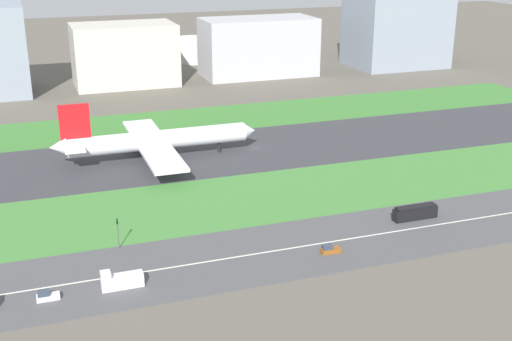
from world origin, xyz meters
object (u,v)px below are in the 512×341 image
traffic_light (118,231)px  office_tower (258,47)px  bus_0 (415,212)px  car_2 (47,296)px  car_1 (330,249)px  cargo_warehouse (397,20)px  fuel_tank_west (192,50)px  hangar_building (125,55)px  fuel_tank_centre (243,47)px  truck_1 (121,280)px  airliner (154,140)px

traffic_light → office_tower: (95.74, 174.01, 9.82)m
bus_0 → traffic_light: size_ratio=1.61×
car_2 → traffic_light: bearing=-132.7°
bus_0 → office_tower: office_tower is taller
car_1 → cargo_warehouse: 232.81m
fuel_tank_west → hangar_building: bearing=-134.1°
fuel_tank_west → car_1: bearing=-97.0°
traffic_light → bus_0: bearing=-6.3°
hangar_building → fuel_tank_centre: hangar_building is taller
bus_0 → traffic_light: (-72.12, 7.99, 2.47)m
bus_0 → fuel_tank_centre: fuel_tank_centre is taller
bus_0 → fuel_tank_west: bearing=89.7°
hangar_building → fuel_tank_centre: size_ratio=2.01×
truck_1 → cargo_warehouse: size_ratio=0.17×
truck_1 → airliner: bearing=-106.0°
car_2 → fuel_tank_west: size_ratio=0.25×
airliner → traffic_light: (-20.14, -60.01, -1.94)m
traffic_light → office_tower: 198.85m
airliner → fuel_tank_centre: bearing=62.5°
truck_1 → bus_0: 75.04m
car_2 → traffic_light: (16.59, 17.99, 3.37)m
airliner → car_1: (23.80, -78.00, -5.31)m
truck_1 → bus_0: size_ratio=0.72×
office_tower → fuel_tank_west: bearing=116.6°
truck_1 → cargo_warehouse: cargo_warehouse is taller
airliner → fuel_tank_centre: size_ratio=2.80×
traffic_light → office_tower: bearing=61.2°
airliner → traffic_light: 63.32m
traffic_light → cargo_warehouse: size_ratio=0.15×
airliner → truck_1: airliner is taller
bus_0 → car_1: size_ratio=2.64×
airliner → fuel_tank_west: bearing=71.5°
fuel_tank_centre → office_tower: bearing=-98.9°
car_1 → hangar_building: bearing=-85.7°
car_2 → hangar_building: size_ratio=0.09×
car_1 → fuel_tank_west: 238.88m
traffic_light → cargo_warehouse: bearing=45.1°
cargo_warehouse → fuel_tank_centre: cargo_warehouse is taller
car_2 → office_tower: size_ratio=0.08×
bus_0 → car_1: (-28.18, -10.00, -0.90)m
car_2 → traffic_light: 24.71m
traffic_light → car_2: bearing=-132.7°
traffic_light → fuel_tank_west: 230.93m
fuel_tank_west → fuel_tank_centre: 29.60m
car_1 → fuel_tank_centre: (58.87, 237.00, 6.23)m
truck_1 → fuel_tank_west: bearing=-107.7°
airliner → truck_1: 81.28m
airliner → office_tower: size_ratio=1.17×
hangar_building → fuel_tank_west: 63.05m
bus_0 → fuel_tank_centre: size_ratio=0.50×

